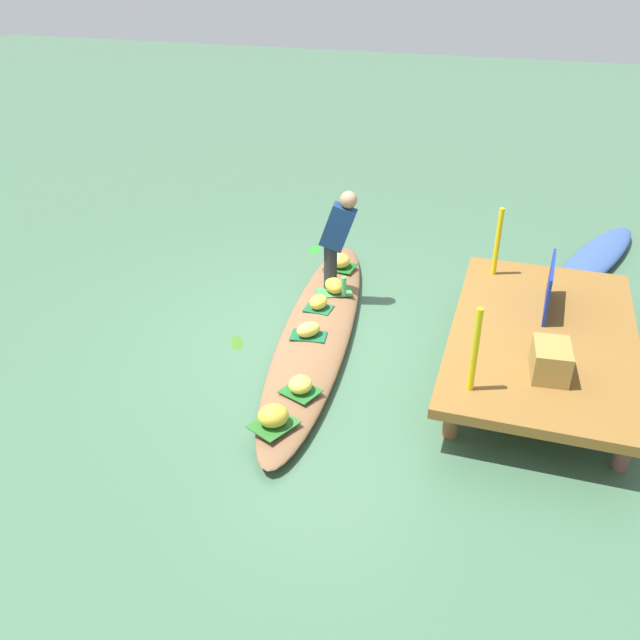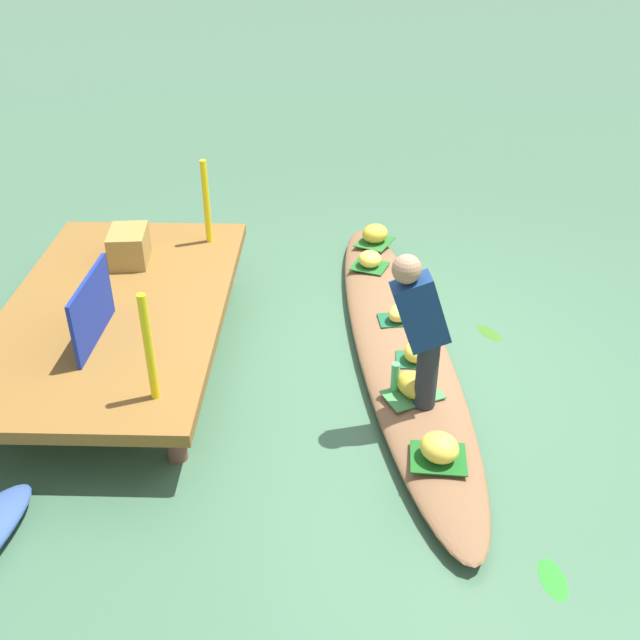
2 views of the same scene
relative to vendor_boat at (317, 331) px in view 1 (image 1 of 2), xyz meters
name	(u,v)px [view 1 (image 1 of 2)]	position (x,y,z in m)	size (l,w,h in m)	color
canal_water	(317,338)	(0.00, 0.00, -0.09)	(40.00, 40.00, 0.00)	#3F6649
dock_platform	(543,337)	(-0.03, 2.37, 0.33)	(3.20, 1.80, 0.48)	brown
vendor_boat	(317,331)	(0.00, 0.00, 0.00)	(4.61, 0.76, 0.18)	brown
moored_boat	(595,258)	(-2.95, 3.04, 0.00)	(2.68, 0.54, 0.19)	#34518F
leaf_mat_0	(334,292)	(-0.78, -0.03, 0.10)	(0.42, 0.27, 0.01)	#3E8143
banana_bunch_0	(334,285)	(-0.78, -0.03, 0.18)	(0.30, 0.21, 0.18)	gold
leaf_mat_1	(340,267)	(-1.46, -0.15, 0.10)	(0.37, 0.32, 0.01)	#185C1C
banana_bunch_1	(340,260)	(-1.46, -0.15, 0.19)	(0.27, 0.25, 0.19)	yellow
leaf_mat_2	(308,336)	(0.28, -0.01, 0.10)	(0.38, 0.23, 0.01)	#175733
banana_bunch_2	(308,330)	(0.28, -0.01, 0.17)	(0.27, 0.18, 0.16)	#EECF52
leaf_mat_3	(274,424)	(1.81, 0.16, 0.10)	(0.39, 0.32, 0.01)	#276724
banana_bunch_3	(273,416)	(1.81, 0.16, 0.19)	(0.28, 0.24, 0.19)	gold
leaf_mat_4	(318,308)	(-0.33, -0.09, 0.10)	(0.31, 0.24, 0.01)	#1B5A34
banana_bunch_4	(318,302)	(-0.33, -0.09, 0.18)	(0.22, 0.19, 0.17)	yellow
leaf_mat_5	(301,391)	(1.27, 0.23, 0.10)	(0.33, 0.29, 0.01)	#1E6323
banana_bunch_5	(300,384)	(1.27, 0.23, 0.17)	(0.23, 0.22, 0.16)	#EFD44B
vendor_person	(337,235)	(-0.89, -0.03, 0.79)	(0.23, 0.45, 1.24)	#28282D
water_bottle	(344,287)	(-0.72, 0.10, 0.21)	(0.06, 0.06, 0.24)	#4DB063
market_banner	(549,287)	(-0.53, 2.37, 0.65)	(0.82, 0.03, 0.52)	navy
railing_post_west	(498,242)	(-1.23, 1.77, 0.79)	(0.06, 0.06, 0.80)	yellow
railing_post_east	(475,350)	(1.17, 1.77, 0.79)	(0.06, 0.06, 0.80)	yellow
produce_crate	(551,361)	(0.74, 2.42, 0.54)	(0.44, 0.32, 0.30)	olive
drifting_plant_0	(315,250)	(-2.28, -0.75, -0.09)	(0.31, 0.15, 0.01)	#278725
drifting_plant_1	(237,343)	(0.38, -0.82, -0.09)	(0.31, 0.13, 0.01)	#37671E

